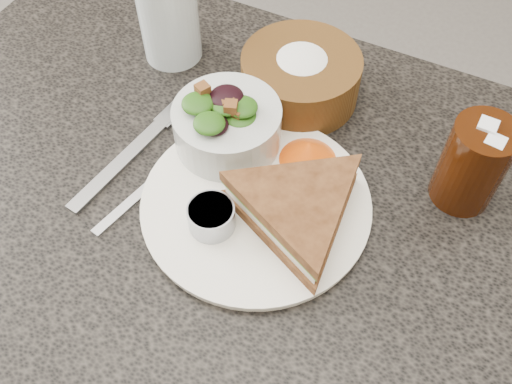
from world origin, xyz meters
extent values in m
cube|color=black|center=(0.00, 0.00, 0.38)|extent=(1.00, 0.70, 0.75)
cylinder|color=silver|center=(0.01, 0.02, 0.76)|extent=(0.26, 0.26, 0.01)
cylinder|color=#9499A4|center=(-0.02, -0.03, 0.78)|extent=(0.06, 0.06, 0.03)
cone|color=#EB530A|center=(0.04, 0.10, 0.78)|extent=(0.10, 0.10, 0.03)
cube|color=gray|center=(-0.16, 0.01, 0.75)|extent=(0.04, 0.19, 0.00)
cube|color=#B0B1B5|center=(-0.11, -0.01, 0.75)|extent=(0.05, 0.18, 0.00)
cylinder|color=silver|center=(-0.21, 0.20, 0.81)|extent=(0.09, 0.09, 0.12)
camera|label=1|loc=(0.18, -0.32, 1.30)|focal=40.00mm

